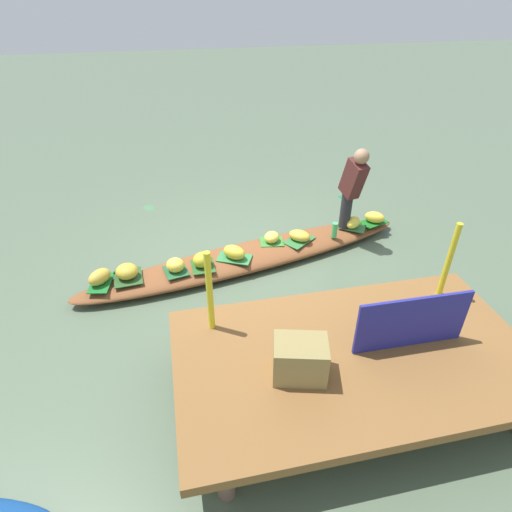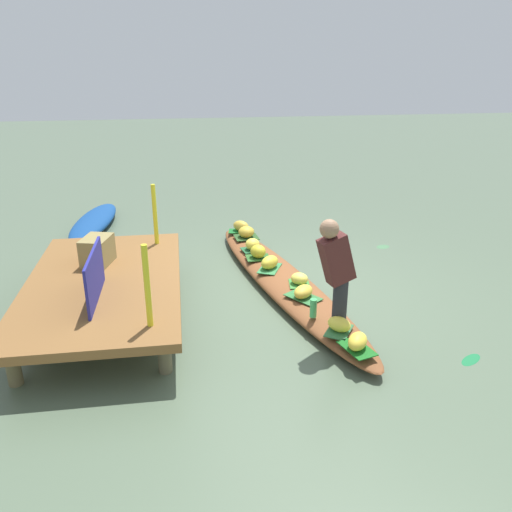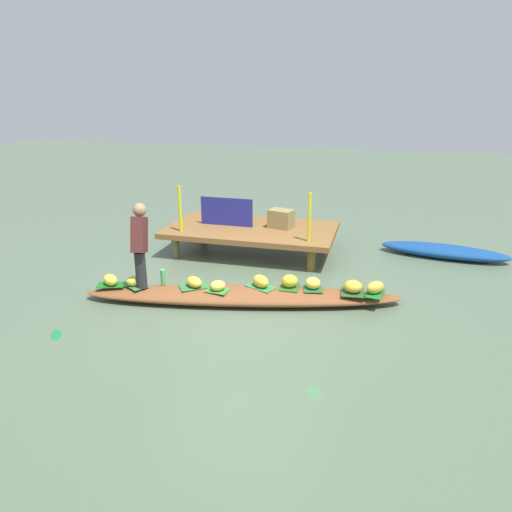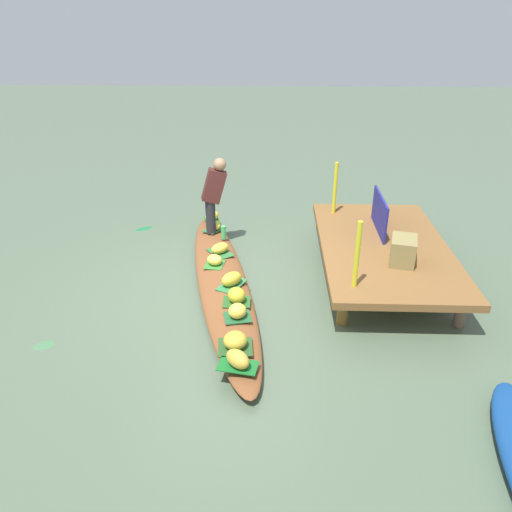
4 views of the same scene
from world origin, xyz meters
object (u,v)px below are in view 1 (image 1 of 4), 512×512
Objects in this scene: vendor_boat at (251,256)px; banana_bunch_4 at (100,277)px; banana_bunch_2 at (127,271)px; banana_bunch_6 at (272,237)px; banana_bunch_7 at (175,265)px; water_bottle at (335,230)px; vendor_person at (352,185)px; banana_bunch_3 at (300,236)px; banana_bunch_8 at (375,217)px; banana_bunch_5 at (353,222)px; produce_crate at (300,359)px; banana_bunch_1 at (202,260)px; banana_bunch_0 at (234,252)px; market_banner at (412,322)px.

banana_bunch_4 is at bearing -2.01° from vendor_boat.
banana_bunch_2 is 1.97m from banana_bunch_6.
water_bottle reaches higher than banana_bunch_7.
banana_bunch_4 is 1.35× the size of water_bottle.
vendor_person reaches higher than banana_bunch_6.
banana_bunch_7 is at bearing -175.79° from banana_bunch_4.
water_bottle is (-3.13, -0.44, 0.01)m from banana_bunch_4.
banana_bunch_4 is (2.62, 0.45, 0.02)m from banana_bunch_3.
banana_bunch_8 is 1.32× the size of water_bottle.
banana_bunch_5 is (-3.49, -0.64, -0.01)m from banana_bunch_4.
produce_crate is (0.78, 2.51, 0.39)m from banana_bunch_3.
banana_bunch_2 is 0.58m from banana_bunch_7.
banana_bunch_1 is 1.24m from banana_bunch_4.
produce_crate is (-0.18, 2.26, 0.37)m from banana_bunch_0.
water_bottle is (-0.90, 0.05, 0.03)m from banana_bunch_6.
banana_bunch_4 is 2.29m from banana_bunch_6.
vendor_person is 2.59m from market_banner.
vendor_person is 2.83× the size of produce_crate.
market_banner is at bearing 69.96° from banana_bunch_8.
banana_bunch_2 is (1.59, 0.30, 0.20)m from vendor_boat.
water_bottle is (-1.89, -0.34, 0.01)m from banana_bunch_1.
banana_bunch_5 is 0.21× the size of vendor_person.
banana_bunch_1 is 0.34m from banana_bunch_7.
banana_bunch_8 is (-2.21, -0.52, -0.01)m from banana_bunch_0.
banana_bunch_7 is at bearing 9.60° from water_bottle.
banana_bunch_4 reaches higher than banana_bunch_8.
vendor_boat is 2.58m from market_banner.
banana_bunch_0 is at bearing 19.35° from vendor_boat.
vendor_boat is at bearing -164.32° from banana_bunch_7.
banana_bunch_4 is at bearing 6.79° from banana_bunch_0.
banana_bunch_8 is (-3.55, -0.67, -0.01)m from banana_bunch_2.
produce_crate is at bearing 81.30° from banana_bunch_6.
banana_bunch_1 is 1.07× the size of banana_bunch_6.
market_banner is (-1.24, 2.14, 0.47)m from banana_bunch_0.
market_banner reaches higher than banana_bunch_2.
banana_bunch_4 is 0.67× the size of produce_crate.
banana_bunch_1 reaches higher than banana_bunch_7.
banana_bunch_3 is 0.25× the size of vendor_person.
vendor_boat is 0.35m from banana_bunch_0.
vendor_person is at bearing -167.83° from banana_bunch_7.
banana_bunch_4 is 3.55m from banana_bunch_5.
produce_crate is at bearing 114.02° from banana_bunch_7.
vendor_boat is 15.13× the size of banana_bunch_0.
banana_bunch_8 is at bearing -109.36° from market_banner.
banana_bunch_6 is at bearing -169.31° from vendor_boat.
banana_bunch_6 is at bearing -2.91° from water_bottle.
banana_bunch_1 is at bearing -175.39° from banana_bunch_4.
banana_bunch_5 is 0.41m from water_bottle.
banana_bunch_6 is at bearing -5.92° from banana_bunch_3.
banana_bunch_7 reaches higher than banana_bunch_3.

